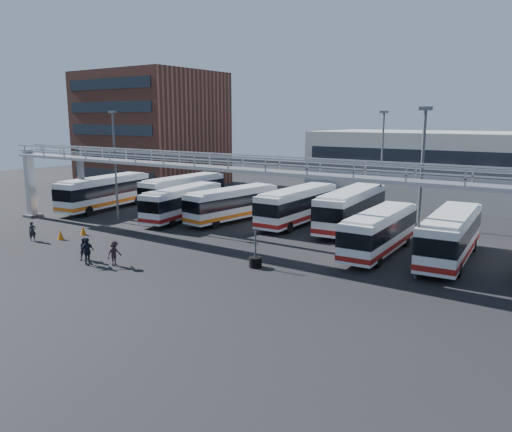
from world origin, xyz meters
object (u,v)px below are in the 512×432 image
Objects in this scene: bus_0 at (105,191)px; pedestrian_b at (85,249)px; pedestrian_c at (114,253)px; bus_4 at (298,205)px; light_pole_left at (115,161)px; bus_3 at (233,203)px; cone_left at (60,235)px; bus_6 at (380,230)px; tire_stack at (255,261)px; bus_1 at (184,190)px; light_pole_mid at (421,185)px; pedestrian_a at (32,231)px; cone_right at (83,230)px; pedestrian_d at (87,251)px; bus_2 at (183,202)px; bus_5 at (351,208)px; bus_7 at (450,235)px; light_pole_back at (382,161)px.

pedestrian_b is (14.46, -13.45, -1.16)m from bus_0.
bus_4 is at bearing -8.33° from pedestrian_c.
light_pole_left is 13.57m from pedestrian_b.
bus_3 reaches higher than cone_left.
tire_stack is (-5.47, -7.64, -1.32)m from bus_6.
bus_4 is (14.70, -0.84, -0.03)m from bus_1.
light_pole_mid reaches higher than cone_left.
pedestrian_a is 3.90m from cone_right.
pedestrian_d is at bearing -80.38° from bus_3.
bus_2 is at bearing 174.28° from bus_6.
cone_right is at bearing -162.11° from bus_6.
bus_5 is at bearing 130.25° from light_pole_mid.
bus_5 is (-8.82, 10.42, -3.79)m from light_pole_mid.
bus_5 reaches higher than bus_0.
light_pole_mid reaches higher than bus_5.
light_pole_mid is 27.19m from cone_right.
bus_7 is 4.65× the size of tire_stack.
bus_0 is 14.64× the size of cone_left.
pedestrian_c is (17.20, -13.21, -1.10)m from bus_0.
bus_5 reaches higher than bus_6.
tire_stack is at bearing -97.14° from bus_5.
bus_3 is (8.54, 6.44, -3.99)m from light_pole_left.
bus_1 is at bearing 15.84° from pedestrian_a.
bus_5 reaches higher than cone_left.
bus_1 is at bearing 33.23° from pedestrian_c.
pedestrian_d is (15.58, -14.09, -1.02)m from bus_0.
bus_7 is at bearing -34.29° from bus_5.
pedestrian_c is (-8.36, -18.90, -1.10)m from bus_5.
cone_right is (0.13, 2.06, -0.02)m from cone_left.
pedestrian_b is (-11.09, -19.14, -1.16)m from bus_5.
cone_right is at bearing -112.32° from bus_2.
bus_5 is (-0.82, -4.58, -3.79)m from light_pole_back.
pedestrian_b is at bearing -125.11° from bus_5.
bus_4 is at bearing 47.30° from cone_right.
pedestrian_c is (-3.47, -18.09, -1.00)m from bus_4.
bus_5 is (10.64, 2.98, 0.20)m from bus_3.
bus_3 is 11.05m from bus_5.
bus_0 reaches higher than pedestrian_a.
bus_7 is at bearing 0.68° from bus_3.
bus_7 is at bearing -48.71° from light_pole_back.
bus_3 is at bearing -15.02° from pedestrian_a.
light_pole_mid is at bearing -67.31° from pedestrian_d.
light_pole_back is (-8.00, 15.00, 0.00)m from light_pole_mid.
light_pole_back is at bearing -27.69° from pedestrian_d.
bus_1 is 1.06× the size of bus_3.
light_pole_left reaches higher than pedestrian_d.
bus_2 is at bearing -166.41° from bus_5.
bus_7 reaches higher than tire_stack.
light_pole_back reaches higher than pedestrian_c.
bus_4 is at bearing 158.21° from bus_7.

